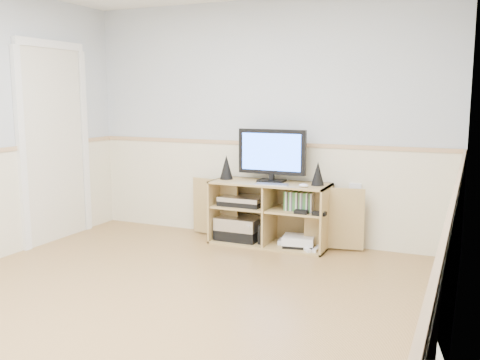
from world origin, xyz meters
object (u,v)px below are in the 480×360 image
object	(u,v)px
game_consoles	(298,241)
keyboard	(272,184)
monitor	(272,153)
media_cabinet	(271,212)

from	to	relation	value
game_consoles	keyboard	bearing A→B (deg)	-151.90
keyboard	game_consoles	distance (m)	0.65
monitor	media_cabinet	bearing A→B (deg)	90.00
monitor	game_consoles	size ratio (longest dim) A/B	1.55
monitor	keyboard	distance (m)	0.35
game_consoles	monitor	bearing A→B (deg)	168.98
media_cabinet	game_consoles	size ratio (longest dim) A/B	4.11
keyboard	game_consoles	world-z (taller)	keyboard
keyboard	monitor	bearing A→B (deg)	103.34
media_cabinet	keyboard	world-z (taller)	keyboard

